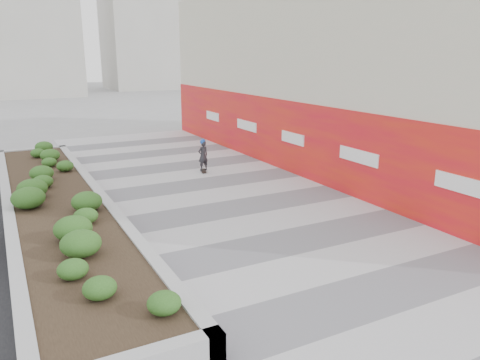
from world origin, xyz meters
The scene contains 7 objects.
ground centered at (0.00, 0.00, 0.00)m, with size 160.00×160.00×0.00m, color gray.
walkway centered at (0.00, 3.00, 0.01)m, with size 8.00×36.00×0.01m, color #A8A8AD.
building centered at (6.98, 8.98, 3.98)m, with size 6.04×24.08×8.00m.
planter centered at (-5.50, 7.00, 0.42)m, with size 3.00×18.00×0.90m.
distant_bldg_north_r centered at (15.00, 60.00, 12.00)m, with size 14.00×10.00×24.00m, color #ADAAA3.
manhole_cover centered at (0.50, 3.00, 0.00)m, with size 0.44×0.44×0.01m, color #595654.
skateboarder centered at (0.73, 9.92, 0.72)m, with size 0.51×0.75×1.42m.
Camera 1 is at (-6.85, -7.91, 4.87)m, focal length 35.00 mm.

